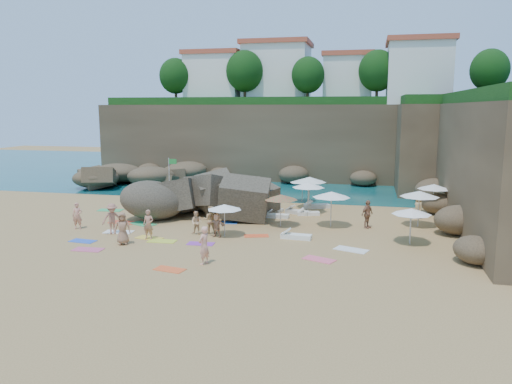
% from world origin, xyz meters
% --- Properties ---
extents(ground, '(120.00, 120.00, 0.00)m').
position_xyz_m(ground, '(0.00, 0.00, 0.00)').
color(ground, tan).
rests_on(ground, ground).
extents(seawater, '(120.00, 120.00, 0.00)m').
position_xyz_m(seawater, '(0.00, 30.00, 0.00)').
color(seawater, '#0C4751').
rests_on(seawater, ground).
extents(cliff_back, '(44.00, 8.00, 8.00)m').
position_xyz_m(cliff_back, '(2.00, 25.00, 4.00)').
color(cliff_back, brown).
rests_on(cliff_back, ground).
extents(cliff_right, '(8.00, 30.00, 8.00)m').
position_xyz_m(cliff_right, '(19.00, 8.00, 4.00)').
color(cliff_right, brown).
rests_on(cliff_right, ground).
extents(cliff_corner, '(10.00, 12.00, 8.00)m').
position_xyz_m(cliff_corner, '(17.00, 20.00, 4.00)').
color(cliff_corner, brown).
rests_on(cliff_corner, ground).
extents(rock_promontory, '(12.00, 7.00, 2.00)m').
position_xyz_m(rock_promontory, '(-11.00, 16.00, 0.00)').
color(rock_promontory, brown).
rests_on(rock_promontory, ground).
extents(clifftop_buildings, '(28.48, 9.48, 7.00)m').
position_xyz_m(clifftop_buildings, '(2.96, 25.79, 11.24)').
color(clifftop_buildings, white).
rests_on(clifftop_buildings, cliff_back).
extents(clifftop_trees, '(35.60, 23.82, 4.40)m').
position_xyz_m(clifftop_trees, '(4.78, 19.52, 11.26)').
color(clifftop_trees, '#11380F').
rests_on(clifftop_trees, ground).
extents(marina_masts, '(3.10, 0.10, 6.00)m').
position_xyz_m(marina_masts, '(-16.50, 30.00, 3.00)').
color(marina_masts, white).
rests_on(marina_masts, ground).
extents(rock_outcrop, '(7.98, 6.35, 2.96)m').
position_xyz_m(rock_outcrop, '(-1.60, 3.50, 0.00)').
color(rock_outcrop, brown).
rests_on(rock_outcrop, ground).
extents(flag_pole, '(0.70, 0.08, 3.61)m').
position_xyz_m(flag_pole, '(-6.54, 8.60, 2.30)').
color(flag_pole, silver).
rests_on(flag_pole, ground).
extents(parasol_0, '(2.60, 2.60, 2.46)m').
position_xyz_m(parasol_0, '(5.07, 8.01, 2.26)').
color(parasol_0, silver).
rests_on(parasol_0, ground).
extents(parasol_1, '(2.05, 2.05, 1.94)m').
position_xyz_m(parasol_1, '(4.21, 10.56, 1.78)').
color(parasol_1, silver).
rests_on(parasol_1, ground).
extents(parasol_2, '(2.51, 2.51, 2.37)m').
position_xyz_m(parasol_2, '(12.75, 3.60, 2.18)').
color(parasol_2, silver).
rests_on(parasol_2, ground).
extents(parasol_3, '(2.34, 2.34, 2.21)m').
position_xyz_m(parasol_3, '(14.15, 7.95, 2.03)').
color(parasol_3, silver).
rests_on(parasol_3, ground).
extents(parasol_4, '(2.46, 2.46, 2.33)m').
position_xyz_m(parasol_4, '(7.17, 2.34, 2.14)').
color(parasol_4, silver).
rests_on(parasol_4, ground).
extents(parasol_5, '(2.39, 2.39, 2.26)m').
position_xyz_m(parasol_5, '(5.18, 6.39, 2.07)').
color(parasol_5, silver).
rests_on(parasol_5, ground).
extents(parasol_6, '(2.24, 2.24, 2.12)m').
position_xyz_m(parasol_6, '(3.94, 1.71, 1.95)').
color(parasol_6, silver).
rests_on(parasol_6, ground).
extents(parasol_9, '(2.08, 2.08, 1.97)m').
position_xyz_m(parasol_9, '(1.09, -1.58, 1.81)').
color(parasol_9, silver).
rests_on(parasol_9, ground).
extents(parasol_10, '(2.09, 2.09, 1.97)m').
position_xyz_m(parasol_10, '(11.91, -0.62, 1.81)').
color(parasol_10, silver).
rests_on(parasol_10, ground).
extents(parasol_11, '(2.21, 2.21, 2.09)m').
position_xyz_m(parasol_11, '(11.91, -0.98, 1.92)').
color(parasol_11, silver).
rests_on(parasol_11, ground).
extents(lounger_0, '(2.06, 1.41, 0.31)m').
position_xyz_m(lounger_0, '(5.66, 8.24, 0.15)').
color(lounger_0, silver).
rests_on(lounger_0, ground).
extents(lounger_1, '(1.75, 0.61, 0.27)m').
position_xyz_m(lounger_1, '(3.24, 4.18, 0.14)').
color(lounger_1, white).
rests_on(lounger_1, ground).
extents(lounger_2, '(1.69, 0.95, 0.25)m').
position_xyz_m(lounger_2, '(5.32, 5.52, 0.12)').
color(lounger_2, white).
rests_on(lounger_2, ground).
extents(lounger_3, '(1.64, 1.08, 0.24)m').
position_xyz_m(lounger_3, '(2.55, 6.39, 0.12)').
color(lounger_3, silver).
rests_on(lounger_3, ground).
extents(lounger_4, '(1.96, 1.28, 0.29)m').
position_xyz_m(lounger_4, '(4.52, 5.76, 0.15)').
color(lounger_4, silver).
rests_on(lounger_4, ground).
extents(lounger_5, '(1.87, 0.76, 0.28)m').
position_xyz_m(lounger_5, '(5.41, -1.23, 0.14)').
color(lounger_5, white).
rests_on(lounger_5, ground).
extents(towel_0, '(1.58, 0.90, 0.03)m').
position_xyz_m(towel_0, '(-6.68, -4.52, 0.01)').
color(towel_0, blue).
rests_on(towel_0, ground).
extents(towel_1, '(1.67, 0.89, 0.03)m').
position_xyz_m(towel_1, '(-5.42, -6.05, 0.01)').
color(towel_1, '#D6537C').
rests_on(towel_1, ground).
extents(towel_2, '(1.61, 1.02, 0.03)m').
position_xyz_m(towel_2, '(0.28, -8.25, 0.01)').
color(towel_2, '#FF5D28').
rests_on(towel_2, ground).
extents(towel_3, '(2.07, 1.60, 0.03)m').
position_xyz_m(towel_3, '(-5.15, 0.25, 0.02)').
color(towel_3, '#32B066').
rests_on(towel_3, ground).
extents(towel_4, '(1.67, 0.89, 0.03)m').
position_xyz_m(towel_4, '(-2.15, -3.51, 0.01)').
color(towel_4, '#CFDF3A').
rests_on(towel_4, ground).
extents(towel_5, '(1.87, 1.07, 0.03)m').
position_xyz_m(towel_5, '(-5.68, -2.08, 0.02)').
color(towel_5, white).
rests_on(towel_5, ground).
extents(towel_6, '(1.57, 0.84, 0.03)m').
position_xyz_m(towel_6, '(0.23, -3.55, 0.01)').
color(towel_6, purple).
rests_on(towel_6, ground).
extents(towel_7, '(1.83, 0.96, 0.03)m').
position_xyz_m(towel_7, '(-6.71, 0.42, 0.02)').
color(towel_7, '#F14A2A').
rests_on(towel_7, ground).
extents(towel_8, '(1.74, 1.02, 0.03)m').
position_xyz_m(towel_8, '(0.13, 1.90, 0.01)').
color(towel_8, blue).
rests_on(towel_8, ground).
extents(towel_9, '(1.82, 1.39, 0.03)m').
position_xyz_m(towel_9, '(7.14, -5.06, 0.01)').
color(towel_9, '#FD627D').
rests_on(towel_9, ground).
extents(towel_10, '(1.63, 1.12, 0.03)m').
position_xyz_m(towel_10, '(2.95, -1.10, 0.01)').
color(towel_10, '#F85227').
rests_on(towel_10, ground).
extents(towel_11, '(1.92, 1.10, 0.03)m').
position_xyz_m(towel_11, '(-9.56, 3.92, 0.02)').
color(towel_11, '#32AF5F').
rests_on(towel_11, ground).
extents(towel_12, '(1.76, 1.17, 0.03)m').
position_xyz_m(towel_12, '(-3.19, -3.01, 0.01)').
color(towel_12, yellow).
rests_on(towel_12, ground).
extents(towel_13, '(2.01, 1.48, 0.03)m').
position_xyz_m(towel_13, '(8.69, -2.89, 0.02)').
color(towel_13, white).
rests_on(towel_13, ground).
extents(person_stand_0, '(0.71, 0.55, 1.71)m').
position_xyz_m(person_stand_0, '(-8.66, -1.85, 0.85)').
color(person_stand_0, tan).
rests_on(person_stand_0, ground).
extents(person_stand_1, '(0.95, 0.79, 1.74)m').
position_xyz_m(person_stand_1, '(0.04, -1.12, 0.87)').
color(person_stand_1, tan).
rests_on(person_stand_1, ground).
extents(person_stand_2, '(1.17, 1.28, 1.91)m').
position_xyz_m(person_stand_2, '(-2.38, 11.92, 0.95)').
color(person_stand_2, '#EDAF86').
rests_on(person_stand_2, ground).
extents(person_stand_3, '(1.00, 1.13, 1.83)m').
position_xyz_m(person_stand_3, '(9.48, 2.46, 0.91)').
color(person_stand_3, '#9A694D').
rests_on(person_stand_3, ground).
extents(person_stand_4, '(0.74, 0.89, 1.61)m').
position_xyz_m(person_stand_4, '(13.01, 6.27, 0.80)').
color(person_stand_4, tan).
rests_on(person_stand_4, ground).
extents(person_stand_5, '(1.37, 1.00, 1.46)m').
position_xyz_m(person_stand_5, '(-2.34, 5.09, 0.73)').
color(person_stand_5, '#C47562').
rests_on(person_stand_5, ground).
extents(person_stand_6, '(0.67, 0.82, 1.93)m').
position_xyz_m(person_stand_6, '(1.63, -7.05, 0.97)').
color(person_stand_6, '#F7A78C').
rests_on(person_stand_6, ground).
extents(person_lie_0, '(2.08, 2.22, 0.50)m').
position_xyz_m(person_lie_0, '(-5.81, -2.57, 0.25)').
color(person_lie_0, '#AB6C55').
rests_on(person_lie_0, ground).
extents(person_lie_2, '(1.52, 2.02, 0.49)m').
position_xyz_m(person_lie_2, '(-4.04, -4.63, 0.24)').
color(person_lie_2, '#9B6B4D').
rests_on(person_lie_2, ground).
extents(person_lie_3, '(1.68, 1.75, 0.38)m').
position_xyz_m(person_lie_3, '(0.69, -1.88, 0.19)').
color(person_lie_3, tan).
rests_on(person_lie_3, ground).
extents(person_lie_4, '(0.67, 1.75, 0.42)m').
position_xyz_m(person_lie_4, '(-3.09, -3.27, 0.21)').
color(person_lie_4, '#AD7256').
rests_on(person_lie_4, ground).
extents(person_lie_5, '(0.82, 1.48, 0.54)m').
position_xyz_m(person_lie_5, '(-0.70, -1.57, 0.27)').
color(person_lie_5, '#DBAD7C').
rests_on(person_lie_5, ground).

